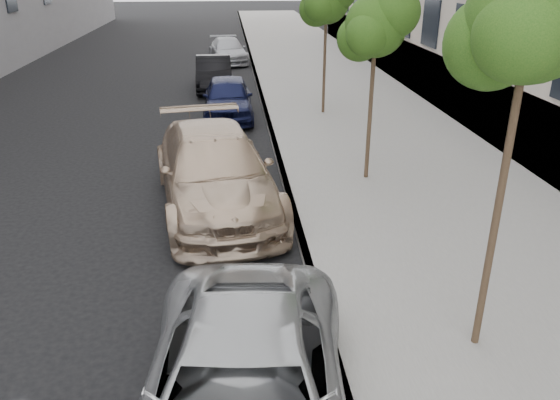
{
  "coord_description": "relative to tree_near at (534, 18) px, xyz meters",
  "views": [
    {
      "loc": [
        -0.13,
        -4.49,
        5.05
      ],
      "look_at": [
        0.63,
        3.64,
        1.5
      ],
      "focal_mm": 35.0,
      "sensor_mm": 36.0,
      "label": 1
    }
  ],
  "objects": [
    {
      "name": "curb",
      "position": [
        -2.05,
        22.5,
        -4.43
      ],
      "size": [
        0.15,
        72.0,
        0.14
      ],
      "primitive_type": "cube",
      "color": "#9E9B93",
      "rests_on": "ground"
    },
    {
      "name": "suv",
      "position": [
        -3.74,
        5.37,
        -3.64
      ],
      "size": [
        3.25,
        6.18,
        1.71
      ],
      "primitive_type": "imported",
      "rotation": [
        0.0,
        0.0,
        0.15
      ],
      "color": "tan",
      "rests_on": "ground"
    },
    {
      "name": "sedan_black",
      "position": [
        -3.99,
        17.87,
        -3.8
      ],
      "size": [
        1.59,
        4.27,
        1.39
      ],
      "primitive_type": "imported",
      "rotation": [
        0.0,
        0.0,
        0.03
      ],
      "color": "black",
      "rests_on": "ground"
    },
    {
      "name": "tree_far",
      "position": [
        0.0,
        13.0,
        -0.57
      ],
      "size": [
        1.86,
        1.66,
        4.71
      ],
      "color": "#38281C",
      "rests_on": "sidewalk"
    },
    {
      "name": "minivan",
      "position": [
        -3.33,
        -1.43,
        -3.79
      ],
      "size": [
        2.83,
        5.32,
        1.42
      ],
      "primitive_type": "imported",
      "rotation": [
        0.0,
        0.0,
        -0.09
      ],
      "color": "#ACAFB1",
      "rests_on": "ground"
    },
    {
      "name": "sedan_blue",
      "position": [
        -3.41,
        13.06,
        -3.78
      ],
      "size": [
        1.69,
        4.19,
        1.43
      ],
      "primitive_type": "imported",
      "rotation": [
        0.0,
        0.0,
        -0.0
      ],
      "color": "#0F1334",
      "rests_on": "ground"
    },
    {
      "name": "tree_near",
      "position": [
        0.0,
        0.0,
        0.0
      ],
      "size": [
        1.77,
        1.57,
        5.24
      ],
      "color": "#38281C",
      "rests_on": "sidewalk"
    },
    {
      "name": "tree_mid",
      "position": [
        0.0,
        6.5,
        -0.74
      ],
      "size": [
        1.73,
        1.53,
        4.48
      ],
      "color": "#38281C",
      "rests_on": "sidewalk"
    },
    {
      "name": "sidewalk",
      "position": [
        1.07,
        22.5,
        -4.43
      ],
      "size": [
        6.4,
        72.0,
        0.14
      ],
      "primitive_type": "cube",
      "color": "gray",
      "rests_on": "ground"
    },
    {
      "name": "sedan_rear",
      "position": [
        -3.33,
        24.87,
        -3.86
      ],
      "size": [
        2.32,
        4.6,
        1.28
      ],
      "primitive_type": "imported",
      "rotation": [
        0.0,
        0.0,
        0.12
      ],
      "color": "#A3A4AB",
      "rests_on": "ground"
    }
  ]
}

